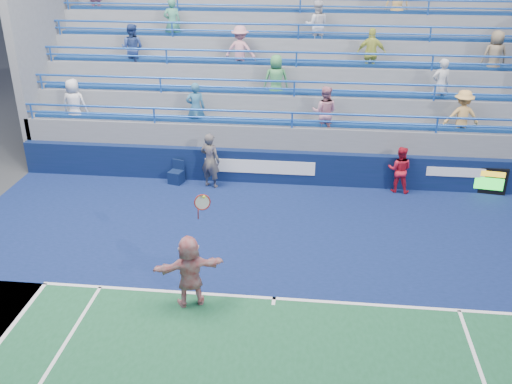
# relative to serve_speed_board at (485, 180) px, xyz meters

# --- Properties ---
(ground) EXTENTS (120.00, 120.00, 0.00)m
(ground) POSITION_rel_serve_speed_board_xyz_m (-6.16, -6.39, -0.44)
(ground) COLOR #333538
(sponsor_wall) EXTENTS (18.00, 0.32, 1.10)m
(sponsor_wall) POSITION_rel_serve_speed_board_xyz_m (-6.15, 0.11, 0.11)
(sponsor_wall) COLOR #0A1B3B
(sponsor_wall) RESTS_ON ground
(bleacher_stand) EXTENTS (18.00, 5.60, 6.13)m
(bleacher_stand) POSITION_rel_serve_speed_board_xyz_m (-6.16, 3.88, 1.10)
(bleacher_stand) COLOR slate
(bleacher_stand) RESTS_ON ground
(serve_speed_board) EXTENTS (1.28, 0.31, 0.88)m
(serve_speed_board) POSITION_rel_serve_speed_board_xyz_m (0.00, 0.00, 0.00)
(serve_speed_board) COLOR black
(serve_speed_board) RESTS_ON ground
(judge_chair) EXTENTS (0.53, 0.54, 0.76)m
(judge_chair) POSITION_rel_serve_speed_board_xyz_m (-9.89, -0.29, -0.20)
(judge_chair) COLOR #0C1A3D
(judge_chair) RESTS_ON ground
(tennis_player) EXTENTS (1.66, 1.03, 2.74)m
(tennis_player) POSITION_rel_serve_speed_board_xyz_m (-7.99, -6.74, 0.41)
(tennis_player) COLOR silver
(tennis_player) RESTS_ON ground
(line_judge) EXTENTS (0.77, 0.63, 1.82)m
(line_judge) POSITION_rel_serve_speed_board_xyz_m (-8.70, -0.44, 0.47)
(line_judge) COLOR #15163B
(line_judge) RESTS_ON ground
(ball_girl) EXTENTS (0.84, 0.71, 1.52)m
(ball_girl) POSITION_rel_serve_speed_board_xyz_m (-2.71, -0.17, 0.31)
(ball_girl) COLOR red
(ball_girl) RESTS_ON ground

